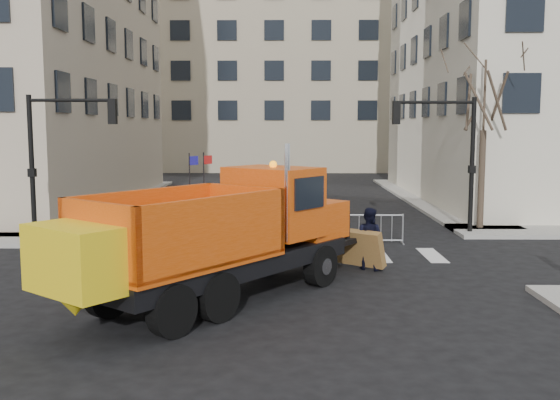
{
  "coord_description": "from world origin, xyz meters",
  "views": [
    {
      "loc": [
        1.31,
        -14.95,
        4.23
      ],
      "look_at": [
        1.07,
        2.5,
        2.2
      ],
      "focal_mm": 40.0,
      "sensor_mm": 36.0,
      "label": 1
    }
  ],
  "objects_px": {
    "worker": "(153,213)",
    "newspaper_box": "(336,225)",
    "cop_c": "(310,228)",
    "cop_b": "(368,239)",
    "cop_a": "(322,237)",
    "plow_truck": "(217,233)"
  },
  "relations": [
    {
      "from": "cop_a",
      "to": "plow_truck",
      "type": "bearing_deg",
      "value": 56.66
    },
    {
      "from": "newspaper_box",
      "to": "cop_c",
      "type": "bearing_deg",
      "value": -101.1
    },
    {
      "from": "worker",
      "to": "cop_b",
      "type": "bearing_deg",
      "value": -69.76
    },
    {
      "from": "cop_c",
      "to": "newspaper_box",
      "type": "distance_m",
      "value": 2.7
    },
    {
      "from": "cop_c",
      "to": "cop_a",
      "type": "bearing_deg",
      "value": 76.02
    },
    {
      "from": "plow_truck",
      "to": "cop_b",
      "type": "bearing_deg",
      "value": -10.88
    },
    {
      "from": "cop_b",
      "to": "newspaper_box",
      "type": "bearing_deg",
      "value": -52.19
    },
    {
      "from": "cop_b",
      "to": "worker",
      "type": "bearing_deg",
      "value": -4.37
    },
    {
      "from": "plow_truck",
      "to": "worker",
      "type": "relative_size",
      "value": 5.42
    },
    {
      "from": "plow_truck",
      "to": "worker",
      "type": "bearing_deg",
      "value": 59.55
    },
    {
      "from": "cop_c",
      "to": "newspaper_box",
      "type": "height_order",
      "value": "cop_c"
    },
    {
      "from": "cop_a",
      "to": "newspaper_box",
      "type": "relative_size",
      "value": 1.69
    },
    {
      "from": "worker",
      "to": "newspaper_box",
      "type": "distance_m",
      "value": 6.92
    },
    {
      "from": "cop_a",
      "to": "worker",
      "type": "bearing_deg",
      "value": -35.13
    },
    {
      "from": "plow_truck",
      "to": "cop_c",
      "type": "relative_size",
      "value": 4.69
    },
    {
      "from": "cop_a",
      "to": "newspaper_box",
      "type": "height_order",
      "value": "cop_a"
    },
    {
      "from": "worker",
      "to": "newspaper_box",
      "type": "bearing_deg",
      "value": -43.66
    },
    {
      "from": "plow_truck",
      "to": "cop_b",
      "type": "distance_m",
      "value": 5.54
    },
    {
      "from": "cop_b",
      "to": "worker",
      "type": "height_order",
      "value": "worker"
    },
    {
      "from": "cop_a",
      "to": "cop_b",
      "type": "xyz_separation_m",
      "value": [
        1.38,
        -0.2,
        0.0
      ]
    },
    {
      "from": "cop_b",
      "to": "cop_c",
      "type": "relative_size",
      "value": 0.93
    },
    {
      "from": "cop_a",
      "to": "cop_b",
      "type": "height_order",
      "value": "cop_b"
    }
  ]
}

